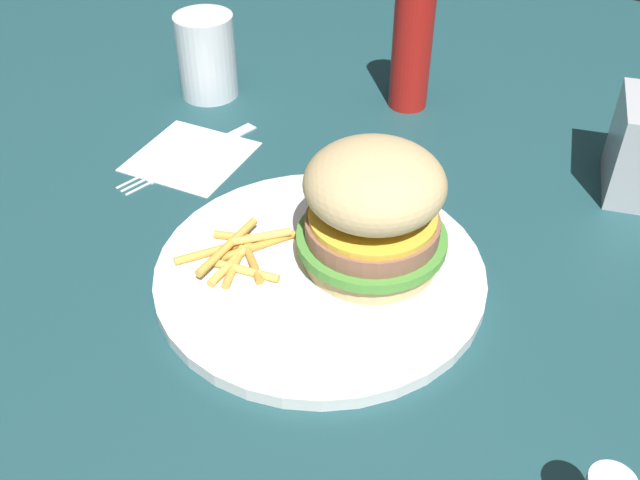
% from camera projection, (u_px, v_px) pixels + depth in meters
% --- Properties ---
extents(ground_plane, '(1.60, 1.60, 0.00)m').
position_uv_depth(ground_plane, '(277.00, 288.00, 0.61)').
color(ground_plane, '#1E474C').
extents(plate, '(0.28, 0.28, 0.01)m').
position_uv_depth(plate, '(320.00, 273.00, 0.62)').
color(plate, white).
rests_on(plate, ground_plane).
extents(sandwich, '(0.13, 0.13, 0.11)m').
position_uv_depth(sandwich, '(373.00, 208.00, 0.59)').
color(sandwich, tan).
rests_on(sandwich, plate).
extents(fries_pile, '(0.09, 0.09, 0.01)m').
position_uv_depth(fries_pile, '(240.00, 252.00, 0.62)').
color(fries_pile, gold).
rests_on(fries_pile, plate).
extents(napkin, '(0.12, 0.12, 0.00)m').
position_uv_depth(napkin, '(191.00, 156.00, 0.76)').
color(napkin, white).
rests_on(napkin, ground_plane).
extents(fork, '(0.17, 0.05, 0.00)m').
position_uv_depth(fork, '(189.00, 155.00, 0.76)').
color(fork, silver).
rests_on(fork, napkin).
extents(drink_glass, '(0.07, 0.07, 0.10)m').
position_uv_depth(drink_glass, '(207.00, 61.00, 0.84)').
color(drink_glass, silver).
rests_on(drink_glass, ground_plane).
extents(ketchup_bottle, '(0.04, 0.04, 0.15)m').
position_uv_depth(ketchup_bottle, '(412.00, 46.00, 0.80)').
color(ketchup_bottle, '#B21914').
rests_on(ketchup_bottle, ground_plane).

